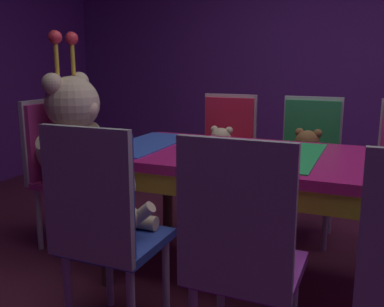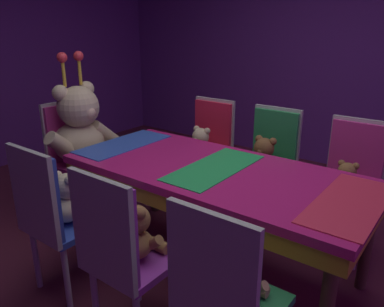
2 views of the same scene
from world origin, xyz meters
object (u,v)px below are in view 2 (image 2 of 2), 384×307
Objects in this scene: teddy_right_1 at (263,160)px; chair_left_0 at (221,291)px; king_teddy_bear at (81,130)px; teddy_left_0 at (238,278)px; teddy_left_1 at (137,234)px; chair_left_2 at (48,209)px; banquet_table at (215,180)px; teddy_left_2 at (69,200)px; teddy_right_0 at (346,182)px; teddy_right_2 at (200,146)px; chair_left_1 at (116,245)px; chair_right_1 at (272,155)px; chair_right_0 at (352,172)px; throne_chair at (71,145)px; chair_right_2 at (210,142)px.

chair_left_0 is at bearing 21.10° from teddy_right_1.
teddy_left_0 is at bearing -19.38° from king_teddy_bear.
chair_left_0 reaches higher than teddy_left_1.
chair_left_2 is (-0.15, 1.20, 0.03)m from teddy_left_0.
teddy_left_2 reaches higher than banquet_table.
chair_left_2 is at bearing -39.31° from teddy_right_0.
king_teddy_bear is (-0.69, 0.76, 0.17)m from teddy_right_2.
chair_left_2 is (0.02, 0.61, 0.00)m from chair_left_1.
teddy_left_1 is 1.56m from chair_right_1.
teddy_left_1 is 1.68m from chair_right_0.
teddy_left_1 is 0.61m from teddy_left_2.
teddy_right_1 is (-0.14, 0.64, 0.00)m from chair_right_0.
teddy_left_0 is at bearing -17.91° from throne_chair.
teddy_right_1 reaches higher than banquet_table.
banquet_table is 5.89× the size of teddy_left_2.
chair_right_1 is at bearing -90.19° from chair_right_0.
chair_left_0 is 1.00× the size of chair_right_0.
chair_left_0 is 2.29m from throne_chair.
teddy_left_2 is at bearing 83.31° from chair_left_0.
teddy_left_0 is 0.80× the size of teddy_right_1.
chair_right_2 is at bearing -89.40° from chair_right_1.
chair_right_2 reaches higher than teddy_left_1.
chair_right_1 is (1.56, -0.01, 0.01)m from teddy_left_1.
chair_right_0 is 0.66m from teddy_right_1.
chair_left_2 is 1.67m from chair_right_2.
teddy_right_0 is at bearing 77.35° from chair_right_1.
chair_right_1 is at bearing -0.23° from banquet_table.
throne_chair reaches higher than teddy_left_1.
throne_chair reaches higher than teddy_right_2.
teddy_left_2 reaches higher than teddy_right_2.
teddy_right_0 is at bearing -24.72° from teddy_left_1.
chair_left_0 and chair_right_2 have the same top height.
teddy_right_0 is 0.28× the size of chair_right_1.
teddy_right_0 is at bearing 19.05° from king_teddy_bear.
teddy_left_1 is at bearing -0.33° from teddy_right_1.
chair_right_1 is at bearing -102.65° from teddy_right_0.
teddy_left_0 is at bearing -74.07° from chair_left_1.
chair_right_1 is 3.04× the size of teddy_right_2.
chair_right_0 is at bearing -1.83° from chair_left_0.
chair_right_1 is at bearing -0.30° from teddy_left_1.
teddy_left_0 is 1.53m from chair_right_0.
chair_left_0 is at bearing -101.06° from teddy_left_1.
teddy_left_0 is at bearing 23.05° from teddy_right_1.
chair_right_1 is at bearing -20.09° from chair_left_2.
teddy_left_1 is at bearing -78.61° from chair_left_2.
teddy_left_2 is (0.17, 0.61, 0.00)m from chair_left_1.
chair_right_1 is 1.00× the size of chair_right_2.
chair_right_0 is at bearing -37.60° from banquet_table.
chair_right_0 is (1.55, -0.65, 0.01)m from teddy_left_1.
chair_left_1 is at bearing -92.17° from chair_left_2.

